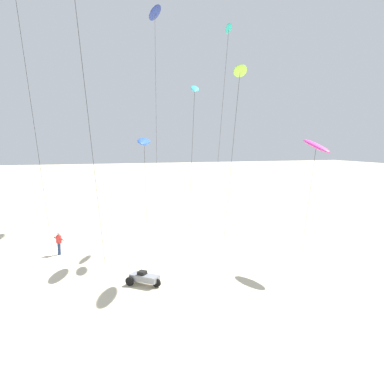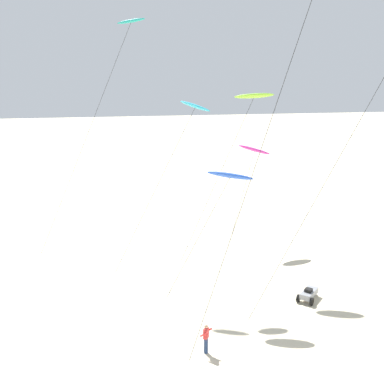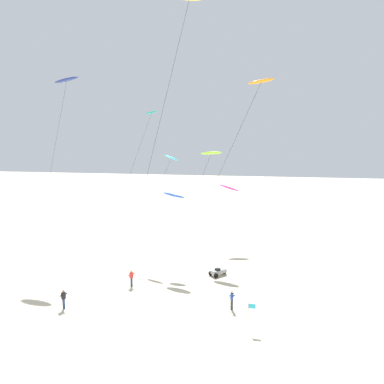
% 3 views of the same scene
% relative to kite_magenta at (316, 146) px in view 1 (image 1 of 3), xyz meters
% --- Properties ---
extents(kite_magenta, '(3.24, 0.92, 8.64)m').
position_rel_kite_magenta_xyz_m(kite_magenta, '(0.00, 0.00, 0.00)').
color(kite_magenta, '#D8339E').
rests_on(kite_magenta, ground).
extents(kite_teal, '(8.86, 2.34, 18.32)m').
position_rel_kite_magenta_xyz_m(kite_teal, '(-10.35, -1.93, 9.57)').
color(kite_teal, teal).
rests_on(kite_teal, ground).
extents(kite_lime, '(6.69, 2.01, 13.18)m').
position_rel_kite_magenta_xyz_m(kite_lime, '(-1.70, -4.81, 4.73)').
color(kite_lime, '#8CD833').
rests_on(kite_lime, ground).
extents(kite_blue, '(5.45, 1.83, 8.78)m').
position_rel_kite_magenta_xyz_m(kite_blue, '(-4.84, -10.55, 0.29)').
color(kite_blue, blue).
rests_on(kite_blue, ground).
extents(kite_navy, '(8.20, 2.08, 22.35)m').
position_rel_kite_magenta_xyz_m(kite_navy, '(-19.82, -6.29, 13.74)').
color(kite_navy, navy).
rests_on(kite_navy, ground).
extents(kite_cyan, '(6.89, 1.99, 12.78)m').
position_rel_kite_magenta_xyz_m(kite_cyan, '(-6.34, -6.35, 4.12)').
color(kite_cyan, '#33BFE0').
rests_on(kite_cyan, ground).
extents(kite_flyer_furthest, '(0.71, 0.72, 1.67)m').
position_rel_kite_magenta_xyz_m(kite_flyer_furthest, '(-7.54, -16.50, -7.11)').
color(kite_flyer_furthest, navy).
rests_on(kite_flyer_furthest, ground).
extents(beach_buggy, '(1.89, 1.93, 0.82)m').
position_rel_kite_magenta_xyz_m(beach_buggy, '(0.36, -11.70, -7.58)').
color(beach_buggy, gray).
rests_on(beach_buggy, ground).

